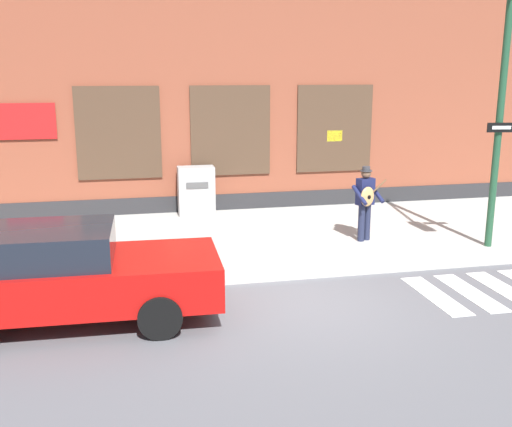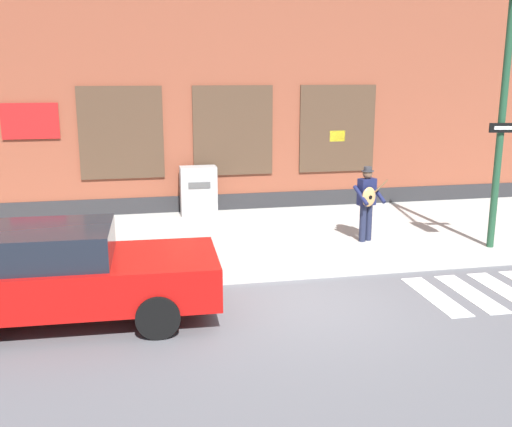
% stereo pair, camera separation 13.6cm
% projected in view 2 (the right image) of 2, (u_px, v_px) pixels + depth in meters
% --- Properties ---
extents(ground_plane, '(160.00, 160.00, 0.00)m').
position_uv_depth(ground_plane, '(298.00, 304.00, 10.17)').
color(ground_plane, '#56565B').
extents(sidewalk, '(28.00, 5.65, 0.11)m').
position_uv_depth(sidewalk, '(253.00, 238.00, 13.96)').
color(sidewalk, '#ADAAA3').
rests_on(sidewalk, ground).
extents(building_backdrop, '(28.00, 4.06, 8.14)m').
position_uv_depth(building_backdrop, '(221.00, 64.00, 17.62)').
color(building_backdrop, brown).
rests_on(building_backdrop, ground).
extents(red_car, '(4.65, 2.09, 1.53)m').
position_uv_depth(red_car, '(66.00, 274.00, 9.34)').
color(red_car, '#B20F0C').
rests_on(red_car, ground).
extents(busker, '(0.78, 0.65, 1.69)m').
position_uv_depth(busker, '(367.00, 200.00, 13.31)').
color(busker, '#1E233D').
rests_on(busker, sidewalk).
extents(utility_box, '(0.96, 0.52, 1.30)m').
position_uv_depth(utility_box, '(199.00, 191.00, 15.86)').
color(utility_box, '#9E9E9E').
rests_on(utility_box, sidewalk).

